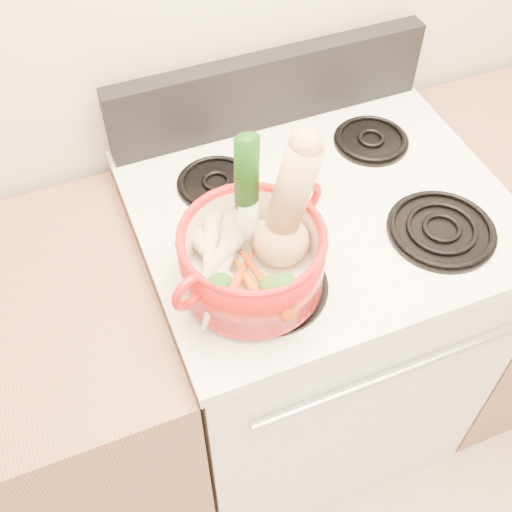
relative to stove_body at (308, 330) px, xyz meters
name	(u,v)px	position (x,y,z in m)	size (l,w,h in m)	color
stove_body	(308,330)	(0.00, 0.00, 0.00)	(0.76, 0.65, 0.92)	white
cooktop	(323,209)	(0.00, 0.00, 0.47)	(0.78, 0.67, 0.03)	white
control_backsplash	(269,89)	(0.00, 0.30, 0.58)	(0.76, 0.05, 0.18)	black
oven_handle	(389,376)	(0.00, -0.34, 0.32)	(0.02, 0.02, 0.60)	silver
burner_front_left	(270,285)	(-0.19, -0.16, 0.50)	(0.22, 0.22, 0.02)	black
burner_front_right	(442,229)	(0.19, -0.16, 0.50)	(0.22, 0.22, 0.02)	black
burner_back_left	(217,182)	(-0.19, 0.14, 0.50)	(0.17, 0.17, 0.02)	black
burner_back_right	(371,139)	(0.19, 0.14, 0.50)	(0.17, 0.17, 0.02)	black
dutch_oven	(252,259)	(-0.22, -0.14, 0.57)	(0.26, 0.26, 0.13)	#B9130F
pot_handle_left	(189,292)	(-0.36, -0.21, 0.62)	(0.07, 0.07, 0.02)	#B9130F
pot_handle_right	(307,199)	(-0.08, -0.08, 0.62)	(0.07, 0.07, 0.02)	#B9130F
squash	(283,208)	(-0.16, -0.13, 0.67)	(0.11, 0.11, 0.27)	tan
leek	(247,195)	(-0.21, -0.09, 0.68)	(0.04, 0.04, 0.29)	beige
ginger	(249,236)	(-0.20, -0.08, 0.56)	(0.08, 0.06, 0.04)	tan
parsnip_0	(220,250)	(-0.26, -0.09, 0.56)	(0.04, 0.04, 0.20)	beige
parsnip_1	(219,275)	(-0.29, -0.15, 0.57)	(0.04, 0.04, 0.21)	#F0E4C3
parsnip_2	(216,260)	(-0.28, -0.12, 0.57)	(0.04, 0.04, 0.19)	beige
parsnip_3	(212,266)	(-0.29, -0.14, 0.58)	(0.04, 0.04, 0.19)	beige
parsnip_4	(209,254)	(-0.29, -0.11, 0.58)	(0.04, 0.04, 0.19)	beige
carrot_0	(249,283)	(-0.24, -0.18, 0.55)	(0.03, 0.03, 0.14)	#D5660A
carrot_1	(236,283)	(-0.26, -0.18, 0.56)	(0.03, 0.03, 0.14)	#D94C0A
carrot_2	(265,285)	(-0.22, -0.20, 0.57)	(0.03, 0.03, 0.16)	#CA3F0A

